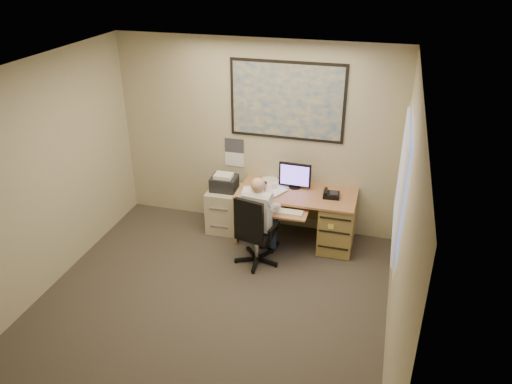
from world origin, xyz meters
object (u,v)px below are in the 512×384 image
(desk, at_px, (320,215))
(filing_cabinet, at_px, (225,205))
(office_chair, at_px, (257,244))
(person, at_px, (258,221))

(desk, relative_size, filing_cabinet, 1.83)
(filing_cabinet, distance_m, office_chair, 1.03)
(desk, relative_size, office_chair, 1.60)
(filing_cabinet, relative_size, office_chair, 0.88)
(filing_cabinet, bearing_deg, desk, -3.13)
(desk, xyz_separation_m, filing_cabinet, (-1.39, 0.04, -0.07))
(filing_cabinet, distance_m, person, 0.99)
(desk, bearing_deg, person, -137.72)
(filing_cabinet, xyz_separation_m, office_chair, (0.69, -0.76, -0.08))
(filing_cabinet, height_order, person, person)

